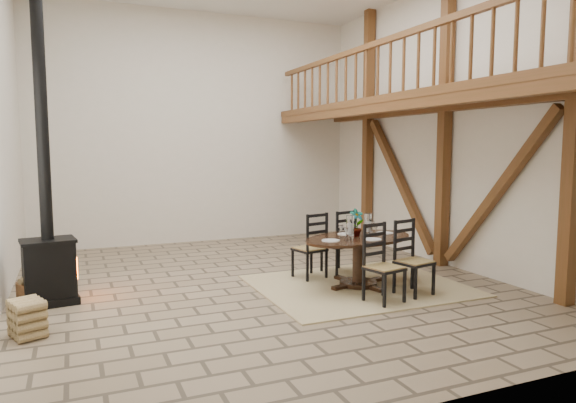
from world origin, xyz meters
name	(u,v)px	position (x,y,z in m)	size (l,w,h in m)	color
ground	(262,285)	(0.00, 0.00, 0.00)	(8.00, 8.00, 0.00)	#8B775D
room_shell	(333,87)	(1.19, 0.00, 3.01)	(7.02, 8.02, 5.01)	silver
rug	(358,286)	(1.30, -0.66, 0.01)	(3.00, 2.50, 0.02)	tan
dining_table	(359,258)	(1.30, -0.66, 0.43)	(2.04, 2.22, 1.18)	black
wood_stove	(47,221)	(-2.94, 0.21, 1.12)	(0.75, 0.61, 5.00)	black
log_basket	(35,291)	(-3.13, 0.31, 0.17)	(0.46, 0.46, 0.38)	brown
log_stack	(27,319)	(-3.13, -1.05, 0.21)	(0.44, 0.50, 0.42)	tan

